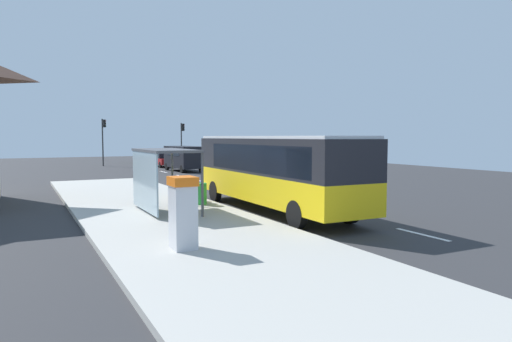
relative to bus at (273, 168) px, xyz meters
name	(u,v)px	position (x,y,z in m)	size (l,w,h in m)	color
ground_plane	(200,182)	(1.71, 13.63, -1.86)	(56.00, 92.00, 0.04)	#2D2D30
sidewalk_platform	(155,212)	(-4.69, 1.63, -1.75)	(6.20, 30.00, 0.18)	#ADAAA3
lane_stripe_seg_0	(422,235)	(1.96, -6.37, -1.84)	(0.16, 2.20, 0.01)	silver
lane_stripe_seg_1	(330,212)	(1.96, -1.37, -1.84)	(0.16, 2.20, 0.01)	silver
lane_stripe_seg_2	(272,198)	(1.96, 3.63, -1.84)	(0.16, 2.20, 0.01)	silver
lane_stripe_seg_3	(232,188)	(1.96, 8.63, -1.84)	(0.16, 2.20, 0.01)	silver
lane_stripe_seg_4	(203,181)	(1.96, 13.63, -1.84)	(0.16, 2.20, 0.01)	silver
lane_stripe_seg_5	(181,176)	(1.96, 18.63, -1.84)	(0.16, 2.20, 0.01)	silver
lane_stripe_seg_6	(164,172)	(1.96, 23.63, -1.84)	(0.16, 2.20, 0.01)	silver
lane_stripe_seg_7	(150,169)	(1.96, 28.63, -1.84)	(0.16, 2.20, 0.01)	silver
bus	(273,168)	(0.00, 0.00, 0.00)	(2.64, 11.04, 3.21)	yellow
white_van	(183,157)	(3.91, 23.80, -0.50)	(2.25, 5.29, 2.30)	black
sedan_near	(144,156)	(4.01, 39.43, -1.05)	(1.89, 4.43, 1.52)	#195933
sedan_far	(164,159)	(4.01, 30.64, -1.05)	(1.86, 4.41, 1.52)	#A51919
ticket_machine	(183,212)	(-5.75, -5.30, -0.67)	(0.66, 0.76, 1.94)	silver
recycling_bin_green	(201,194)	(-2.49, 2.12, -1.19)	(0.52, 0.52, 0.95)	green
recycling_bin_blue	(195,192)	(-2.49, 2.82, -1.19)	(0.52, 0.52, 0.95)	blue
recycling_bin_red	(190,190)	(-2.49, 3.52, -1.19)	(0.52, 0.52, 0.95)	red
recycling_bin_yellow	(186,189)	(-2.49, 4.22, -1.19)	(0.52, 0.52, 0.95)	yellow
traffic_light_near_side	(182,137)	(7.21, 34.16, 1.34)	(0.49, 0.28, 4.76)	#2D2D2D
traffic_light_far_side	(103,135)	(-1.39, 34.96, 1.55)	(0.49, 0.28, 5.11)	#2D2D2D
bus_shelter	(158,164)	(-4.70, 1.02, 0.25)	(1.80, 4.00, 2.50)	#4C4C51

